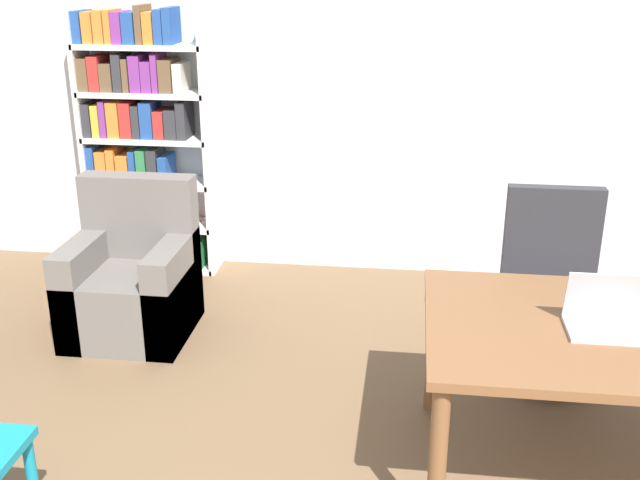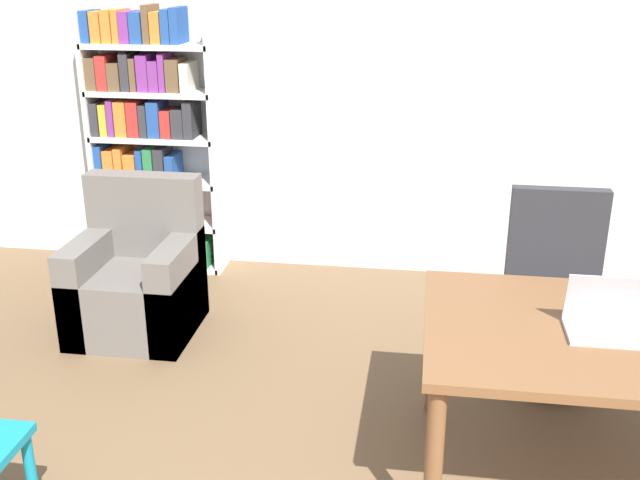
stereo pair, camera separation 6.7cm
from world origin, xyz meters
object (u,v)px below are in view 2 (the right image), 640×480
object	(u,v)px
desk	(618,349)
armchair	(137,283)
office_chair	(555,296)
bookshelf	(148,144)
laptop	(613,321)

from	to	relation	value
desk	armchair	bearing A→B (deg)	156.41
office_chair	bookshelf	size ratio (longest dim) A/B	0.53
office_chair	bookshelf	world-z (taller)	bookshelf
armchair	bookshelf	size ratio (longest dim) A/B	0.49
desk	laptop	size ratio (longest dim) A/B	4.25
bookshelf	desk	bearing A→B (deg)	-37.30
laptop	office_chair	distance (m)	1.03
office_chair	bookshelf	distance (m)	2.97
office_chair	armchair	xyz separation A→B (m)	(-2.43, 0.15, -0.14)
laptop	armchair	world-z (taller)	laptop
desk	office_chair	size ratio (longest dim) A/B	1.56
laptop	bookshelf	size ratio (longest dim) A/B	0.19
armchair	bookshelf	xyz separation A→B (m)	(-0.26, 1.02, 0.61)
armchair	bookshelf	distance (m)	1.22
laptop	armchair	size ratio (longest dim) A/B	0.40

